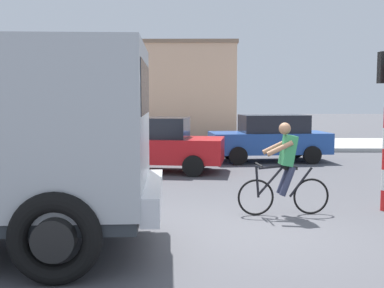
# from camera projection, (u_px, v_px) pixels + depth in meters

# --- Properties ---
(ground_plane) EXTENTS (120.00, 120.00, 0.00)m
(ground_plane) POSITION_uv_depth(u_px,v_px,m) (248.00, 233.00, 7.76)
(ground_plane) COLOR #4C4C51
(sidewalk_far) EXTENTS (80.00, 5.00, 0.16)m
(sidewalk_far) POSITION_uv_depth(u_px,v_px,m) (215.00, 144.00, 21.83)
(sidewalk_far) COLOR #ADADA8
(sidewalk_far) RESTS_ON ground
(cyclist) EXTENTS (1.72, 0.52, 1.72)m
(cyclist) POSITION_uv_depth(u_px,v_px,m) (285.00, 169.00, 8.86)
(cyclist) COLOR black
(cyclist) RESTS_ON ground
(car_white_mid) EXTENTS (4.17, 2.23, 1.60)m
(car_white_mid) POSITION_uv_depth(u_px,v_px,m) (270.00, 138.00, 16.52)
(car_white_mid) COLOR #234C9E
(car_white_mid) RESTS_ON ground
(car_far_side) EXTENTS (4.17, 2.23, 1.60)m
(car_far_side) POSITION_uv_depth(u_px,v_px,m) (154.00, 144.00, 14.21)
(car_far_side) COLOR red
(car_far_side) RESTS_ON ground
(pedestrian_near_kerb) EXTENTS (0.34, 0.22, 1.62)m
(pedestrian_near_kerb) POSITION_uv_depth(u_px,v_px,m) (64.00, 134.00, 17.76)
(pedestrian_near_kerb) COLOR #2D334C
(pedestrian_near_kerb) RESTS_ON ground
(building_corner_left) EXTENTS (7.98, 8.02, 5.48)m
(building_corner_left) POSITION_uv_depth(u_px,v_px,m) (16.00, 89.00, 29.66)
(building_corner_left) COLOR #9E9389
(building_corner_left) RESTS_ON ground
(building_mid_block) EXTENTS (7.93, 7.00, 5.33)m
(building_mid_block) POSITION_uv_depth(u_px,v_px,m) (169.00, 90.00, 29.36)
(building_mid_block) COLOR tan
(building_mid_block) RESTS_ON ground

